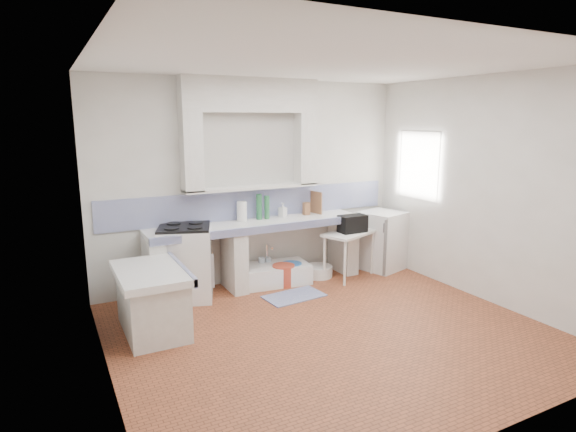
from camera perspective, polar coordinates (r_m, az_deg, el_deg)
name	(u,v)px	position (r m, az deg, el deg)	size (l,w,h in m)	color
floor	(330,331)	(5.32, 5.12, -13.64)	(4.50, 4.50, 0.00)	brown
ceiling	(336,63)	(4.85, 5.74, 17.87)	(4.50, 4.50, 0.00)	silver
wall_back	(255,182)	(6.64, -4.00, 4.07)	(4.50, 4.50, 0.00)	silver
wall_front	(497,252)	(3.43, 23.85, -3.98)	(4.50, 4.50, 0.00)	silver
wall_left	(100,227)	(4.15, -21.70, -1.26)	(4.50, 4.50, 0.00)	silver
wall_right	(485,190)	(6.39, 22.65, 2.91)	(4.50, 4.50, 0.00)	silver
alcove_mass	(251,95)	(6.44, -4.53, 14.30)	(1.90, 0.25, 0.45)	silver
window_frame	(428,165)	(7.31, 16.45, 5.89)	(0.35, 0.86, 1.06)	#3C2313
lace_valance	(422,139)	(7.18, 15.78, 8.87)	(0.01, 0.84, 0.24)	white
counter_slab	(258,225)	(6.43, -3.68, -1.07)	(3.00, 0.60, 0.08)	white
counter_lip	(266,229)	(6.18, -2.62, -1.58)	(3.00, 0.04, 0.10)	navy
counter_pier_left	(155,272)	(6.14, -15.74, -6.46)	(0.20, 0.55, 0.82)	silver
counter_pier_mid	(234,260)	(6.41, -6.50, -5.31)	(0.20, 0.55, 0.82)	silver
counter_pier_right	(343,245)	(7.20, 6.63, -3.44)	(0.20, 0.55, 0.82)	silver
peninsula_top	(151,273)	(5.28, -16.19, -6.59)	(0.70, 1.10, 0.08)	white
peninsula_base	(153,304)	(5.39, -15.98, -10.13)	(0.60, 1.00, 0.62)	silver
peninsula_lip	(181,269)	(5.34, -12.71, -6.18)	(0.04, 1.10, 0.10)	navy
backsplash	(256,204)	(6.67, -3.91, 1.50)	(4.27, 0.03, 0.40)	navy
stove	(186,263)	(6.20, -12.21, -5.61)	(0.65, 0.63, 0.92)	white
sink	(273,275)	(6.70, -1.83, -7.09)	(1.00, 0.54, 0.24)	white
side_table	(349,254)	(6.95, 7.32, -4.62)	(0.81, 0.45, 0.04)	white
fridge	(382,241)	(7.39, 11.21, -2.91)	(0.57, 0.57, 0.89)	white
bucket_red	(254,279)	(6.51, -4.13, -7.62)	(0.27, 0.27, 0.25)	red
bucket_orange	(284,275)	(6.62, -0.54, -7.11)	(0.31, 0.31, 0.29)	#C54229
bucket_blue	(291,273)	(6.74, 0.41, -6.82)	(0.30, 0.30, 0.28)	blue
basin_white	(318,271)	(7.00, 3.67, -6.63)	(0.41, 0.41, 0.16)	white
water_bottle_a	(262,269)	(6.79, -3.18, -6.40)	(0.09, 0.09, 0.34)	silver
water_bottle_b	(268,269)	(6.83, -2.37, -6.34)	(0.09, 0.09, 0.33)	silver
black_bag	(353,224)	(6.84, 7.77, -0.92)	(0.39, 0.22, 0.25)	black
green_bottle_a	(259,207)	(6.55, -3.50, 1.11)	(0.08, 0.08, 0.35)	#256639
green_bottle_b	(267,207)	(6.59, -2.55, 1.04)	(0.07, 0.07, 0.32)	#256639
knife_block	(306,209)	(6.88, 2.22, 0.89)	(0.09, 0.07, 0.18)	#96623C
cutting_board	(316,202)	(6.97, 3.41, 1.63)	(0.02, 0.24, 0.33)	#96623C
paper_towel	(242,211)	(6.46, -5.58, 0.56)	(0.14, 0.14, 0.27)	white
soap_bottle	(283,210)	(6.72, -0.65, 0.74)	(0.09, 0.09, 0.20)	white
rug	(294,296)	(6.25, 0.73, -9.60)	(0.77, 0.44, 0.01)	navy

